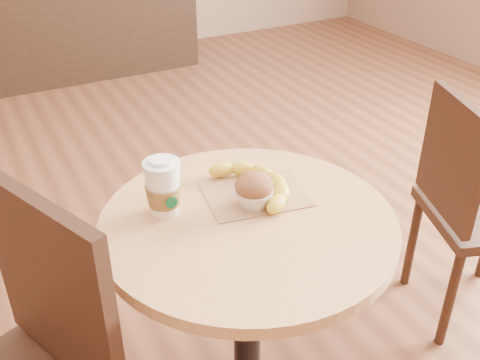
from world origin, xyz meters
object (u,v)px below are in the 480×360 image
Objects in this scene: muffin at (254,190)px; banana at (257,183)px; cafe_table at (247,292)px; coffee_cup at (163,189)px; chair_right at (472,205)px.

muffin is 0.07m from banana.
coffee_cup is at bearing 145.12° from cafe_table.
cafe_table is 0.90× the size of chair_right.
cafe_table is at bearing 115.74° from chair_right.
coffee_cup is (-1.05, 0.02, 0.36)m from chair_right.
cafe_table is 2.77× the size of banana.
coffee_cup reaches higher than muffin.
banana is (0.07, 0.09, 0.25)m from cafe_table.
muffin is (-0.86, -0.05, 0.34)m from chair_right.
coffee_cup is at bearing 108.85° from chair_right.
chair_right is 1.11m from coffee_cup.
chair_right is at bearing -6.78° from banana.
banana is at bearing 109.80° from chair_right.
banana is (0.04, 0.05, -0.02)m from muffin.
banana is at bearing 54.51° from muffin.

